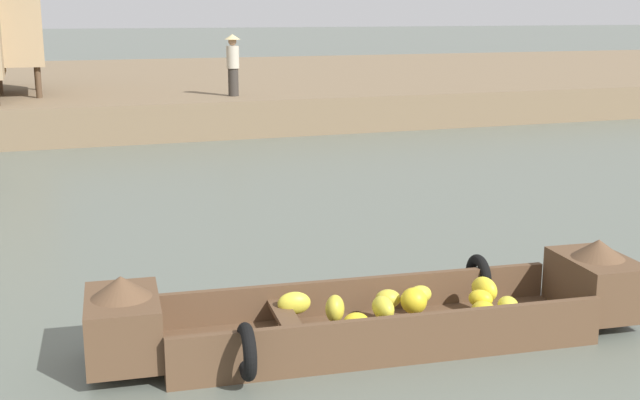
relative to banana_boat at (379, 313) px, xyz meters
name	(u,v)px	position (x,y,z in m)	size (l,w,h in m)	color
ground_plane	(276,220)	(0.41, 5.05, -0.31)	(300.00, 300.00, 0.00)	#596056
riverbank_strip	(134,89)	(0.41, 23.41, 0.18)	(160.00, 20.00, 0.99)	#756047
banana_boat	(379,313)	(0.00, 0.00, 0.00)	(5.67, 1.67, 0.90)	brown
vendor_person	(233,62)	(2.08, 14.85, 1.60)	(0.44, 0.44, 1.66)	#332D28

